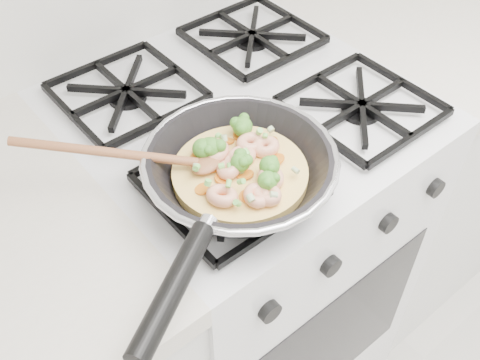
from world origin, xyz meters
TOP-DOWN VIEW (x-y plane):
  - stove at (0.00, 1.70)m, footprint 0.60×0.60m
  - counter_right at (0.80, 1.70)m, footprint 1.00×0.60m
  - skillet at (-0.15, 1.53)m, footprint 0.44×0.40m

SIDE VIEW (x-z plane):
  - counter_right at x=0.80m, z-range 0.00..0.90m
  - stove at x=0.00m, z-range 0.00..0.92m
  - skillet at x=-0.15m, z-range 0.91..1.00m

